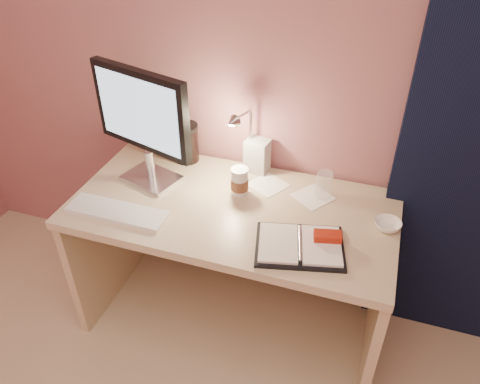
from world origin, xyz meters
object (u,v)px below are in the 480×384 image
(keyboard, at_px, (117,212))
(product_box, at_px, (257,156))
(monitor, at_px, (144,118))
(desk_lamp, at_px, (251,139))
(desk, at_px, (238,235))
(dark_jar, at_px, (186,144))
(planner, at_px, (302,245))
(clear_cup, at_px, (324,185))
(bowl, at_px, (388,225))
(lotion_bottle, at_px, (239,182))
(coffee_cup, at_px, (240,182))

(keyboard, relative_size, product_box, 2.70)
(monitor, bearing_deg, desk_lamp, 37.11)
(keyboard, xyz_separation_m, product_box, (0.46, 0.51, 0.07))
(desk, bearing_deg, dark_jar, 147.53)
(planner, relative_size, product_box, 2.40)
(monitor, height_order, clear_cup, monitor)
(desk, xyz_separation_m, bowl, (0.65, -0.02, 0.24))
(desk_lamp, bearing_deg, keyboard, -116.51)
(bowl, bearing_deg, planner, -143.98)
(lotion_bottle, bearing_deg, coffee_cup, 22.36)
(clear_cup, distance_m, product_box, 0.36)
(desk, relative_size, bowl, 12.81)
(monitor, bearing_deg, keyboard, -78.00)
(dark_jar, relative_size, desk_lamp, 0.52)
(clear_cup, height_order, dark_jar, dark_jar)
(lotion_bottle, bearing_deg, desk_lamp, 85.24)
(monitor, relative_size, product_box, 3.32)
(product_box, relative_size, desk_lamp, 0.49)
(dark_jar, bearing_deg, lotion_bottle, -29.35)
(desk, distance_m, product_box, 0.39)
(desk, relative_size, lotion_bottle, 12.03)
(desk, xyz_separation_m, monitor, (-0.42, -0.00, 0.55))
(lotion_bottle, height_order, dark_jar, dark_jar)
(desk, xyz_separation_m, coffee_cup, (-0.00, 0.03, 0.29))
(keyboard, bearing_deg, dark_jar, 78.19)
(monitor, distance_m, coffee_cup, 0.50)
(keyboard, relative_size, lotion_bottle, 3.76)
(desk, xyz_separation_m, product_box, (0.02, 0.23, 0.31))
(desk, bearing_deg, planner, -34.73)
(keyboard, distance_m, desk_lamp, 0.66)
(dark_jar, distance_m, desk_lamp, 0.37)
(clear_cup, bearing_deg, planner, -92.40)
(monitor, bearing_deg, bowl, 15.85)
(desk, relative_size, desk_lamp, 4.24)
(clear_cup, relative_size, dark_jar, 0.73)
(clear_cup, height_order, lotion_bottle, clear_cup)
(planner, height_order, product_box, product_box)
(keyboard, bearing_deg, monitor, 85.69)
(keyboard, distance_m, coffee_cup, 0.54)
(keyboard, relative_size, clear_cup, 3.54)
(planner, height_order, coffee_cup, coffee_cup)
(desk, xyz_separation_m, lotion_bottle, (-0.00, 0.03, 0.28))
(keyboard, relative_size, planner, 1.13)
(planner, bearing_deg, dark_jar, 132.88)
(desk, height_order, bowl, bowl)
(dark_jar, bearing_deg, desk_lamp, -9.30)
(lotion_bottle, relative_size, desk_lamp, 0.35)
(clear_cup, xyz_separation_m, dark_jar, (-0.70, 0.10, 0.02))
(planner, bearing_deg, coffee_cup, 128.95)
(monitor, xyz_separation_m, lotion_bottle, (0.42, 0.03, -0.26))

